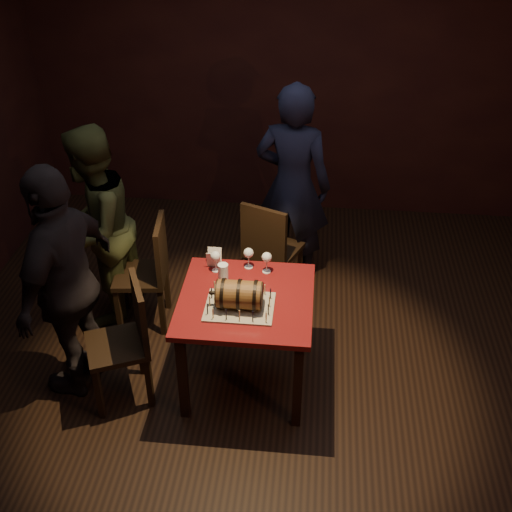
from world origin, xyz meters
name	(u,v)px	position (x,y,z in m)	size (l,w,h in m)	color
room_shell	(262,202)	(0.00, 0.00, 1.40)	(5.04, 5.04, 2.80)	black
pub_table	(246,311)	(-0.09, -0.17, 0.64)	(0.90, 0.90, 0.75)	#530D10
cake_board	(240,307)	(-0.12, -0.27, 0.76)	(0.45, 0.35, 0.01)	gray
barrel_cake	(239,295)	(-0.12, -0.27, 0.86)	(0.35, 0.20, 0.20)	brown
birthday_candles	(240,301)	(-0.12, -0.27, 0.80)	(0.40, 0.30, 0.09)	#DEC685
wine_glass_left	(215,257)	(-0.34, 0.13, 0.87)	(0.07, 0.07, 0.16)	silver
wine_glass_mid	(249,254)	(-0.11, 0.20, 0.87)	(0.07, 0.07, 0.16)	silver
wine_glass_right	(267,258)	(0.02, 0.16, 0.87)	(0.07, 0.07, 0.16)	silver
pint_of_ale	(223,274)	(-0.27, 0.00, 0.82)	(0.07, 0.07, 0.15)	silver
menu_card	(214,258)	(-0.36, 0.19, 0.81)	(0.10, 0.05, 0.13)	white
chair_back	(269,247)	(-0.02, 0.84, 0.52)	(0.52, 0.52, 0.93)	black
chair_left_rear	(150,268)	(-0.92, 0.44, 0.52)	(0.44, 0.44, 0.93)	black
chair_left_front	(128,336)	(-0.87, -0.37, 0.52)	(0.53, 0.53, 0.93)	black
person_back	(293,186)	(0.14, 1.24, 0.89)	(0.65, 0.42, 1.77)	black
person_left_rear	(95,228)	(-1.34, 0.51, 0.82)	(0.79, 0.62, 1.63)	#3E4221
person_left_front	(67,283)	(-1.27, -0.27, 0.86)	(1.01, 0.42, 1.72)	black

